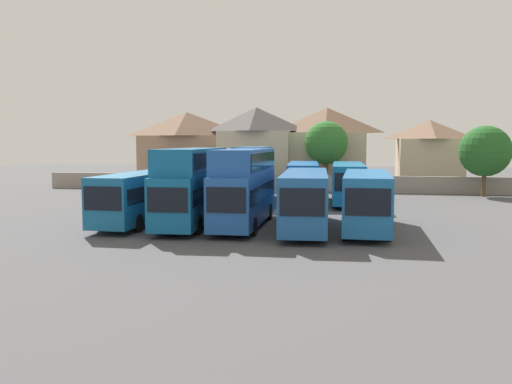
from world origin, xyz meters
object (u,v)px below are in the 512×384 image
Objects in this scene: bus_1 at (142,194)px; bus_2 at (193,182)px; bus_6 at (222,171)px; bus_8 at (303,180)px; bus_7 at (253,171)px; house_terrace_left at (187,148)px; house_terrace_right at (327,146)px; bus_9 at (348,181)px; tree_behind_wall at (485,151)px; house_terrace_far_right at (429,153)px; bus_4 at (305,197)px; bus_5 at (367,198)px; bus_3 at (245,183)px; tree_left_of_lot at (326,143)px; house_terrace_centre at (256,146)px.

bus_2 reaches higher than bus_1.
bus_6 is 1.11× the size of bus_8.
bus_1 is 0.98× the size of bus_7.
bus_6 is at bearing 173.80° from bus_1.
house_terrace_right is at bearing -0.82° from house_terrace_left.
bus_7 reaches higher than bus_6.
tree_behind_wall is (13.12, 8.23, 2.47)m from bus_9.
bus_6 is 1.54× the size of house_terrace_far_right.
bus_2 is 7.38m from bus_4.
bus_8 is 1.13× the size of house_terrace_right.
house_terrace_far_right is (13.19, 17.46, 2.04)m from bus_8.
bus_4 is 1.66× the size of tree_behind_wall.
bus_9 is (-1.14, 14.45, -0.01)m from bus_5.
bus_3 is 15.50m from bus_6.
tree_left_of_lot is at bearing -170.18° from bus_9.
bus_4 is at bearing 1.10° from bus_8.
bus_4 is (10.79, -0.63, 0.10)m from bus_1.
house_terrace_far_right reaches higher than bus_8.
bus_6 reaches higher than bus_1.
bus_5 is (10.98, -0.55, -0.79)m from bus_2.
tree_left_of_lot is (10.82, 26.70, 3.34)m from bus_1.
tree_behind_wall is at bearing 130.78° from bus_2.
house_terrace_centre is 8.45m from house_terrace_right.
bus_4 is 1.21× the size of house_terrace_centre.
bus_2 reaches higher than bus_9.
bus_3 is at bearing -25.83° from bus_9.
tree_behind_wall is (17.08, 7.77, 2.47)m from bus_8.
house_terrace_centre is 20.33m from house_terrace_far_right.
tree_behind_wall reaches higher than bus_3.
tree_behind_wall is at bearing 120.81° from bus_9.
bus_3 is 27.16m from tree_left_of_lot.
bus_4 is at bearing 87.65° from bus_1.
tree_behind_wall is at bearing -18.96° from house_terrace_centre.
bus_3 reaches higher than bus_4.
bus_5 is 25.77m from tree_behind_wall.
bus_4 is 34.64m from house_terrace_far_right.
bus_5 is 17.45m from bus_7.
bus_5 is 1.32× the size of tree_left_of_lot.
house_terrace_far_right is at bearing 2.06° from house_terrace_right.
house_terrace_centre is 9.35m from tree_left_of_lot.
house_terrace_far_right reaches higher than bus_5.
bus_3 is 35.60m from house_terrace_far_right.
house_terrace_far_right is (9.23, 17.92, 2.05)m from bus_9.
bus_5 reaches higher than bus_1.
bus_1 is 19.30m from bus_9.
bus_1 is at bearing -91.98° from bus_2.
bus_7 is 25.10m from house_terrace_far_right.
bus_6 is at bearing -140.12° from house_terrace_far_right.
bus_9 is at bearing 89.86° from bus_6.
bus_7 is at bearing 83.89° from bus_6.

